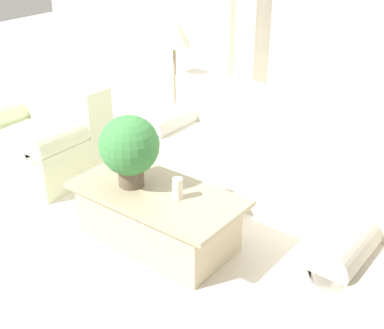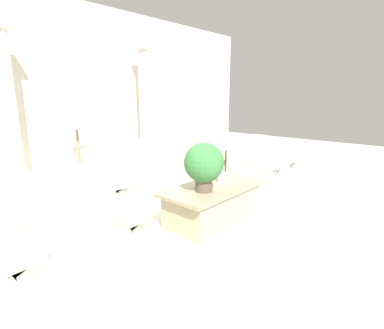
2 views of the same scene
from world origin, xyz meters
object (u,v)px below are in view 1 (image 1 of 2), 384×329
Objects in this scene: loveseat at (44,134)px; floor_lamp at (174,40)px; coffee_table at (157,216)px; potted_plant at (129,147)px; sofa_long at (276,157)px.

floor_lamp is (0.78, 1.10, 0.84)m from loveseat.
potted_plant is (-0.23, -0.04, 0.55)m from coffee_table.
coffee_table is 0.59m from potted_plant.
coffee_table is (-0.32, -1.29, -0.11)m from sofa_long.
sofa_long is 1.82× the size of coffee_table.
floor_lamp is (-1.28, 0.12, 0.86)m from sofa_long.
floor_lamp is (-0.74, 1.45, 0.42)m from potted_plant.
sofa_long is 1.55m from floor_lamp.
potted_plant is (1.52, -0.35, 0.42)m from loveseat.
loveseat is at bearing 166.91° from potted_plant.
coffee_table is (1.75, -0.32, -0.13)m from loveseat.
potted_plant is at bearing -112.12° from sofa_long.
sofa_long and loveseat have the same top height.
potted_plant is 1.68m from floor_lamp.
potted_plant is at bearing -170.49° from coffee_table.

